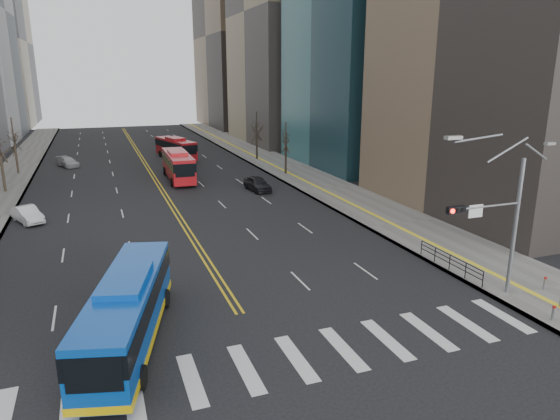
# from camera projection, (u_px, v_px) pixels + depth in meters

# --- Properties ---
(ground) EXTENTS (220.00, 220.00, 0.00)m
(ground) POSITION_uv_depth(u_px,v_px,m) (271.00, 363.00, 22.07)
(ground) COLOR black
(sidewalk_right) EXTENTS (7.00, 130.00, 0.15)m
(sidewalk_right) POSITION_uv_depth(u_px,v_px,m) (283.00, 167.00, 68.62)
(sidewalk_right) COLOR slate
(sidewalk_right) RESTS_ON ground
(sidewalk_left) EXTENTS (5.00, 130.00, 0.15)m
(sidewalk_left) POSITION_uv_depth(u_px,v_px,m) (6.00, 185.00, 57.22)
(sidewalk_left) COLOR slate
(sidewalk_left) RESTS_ON ground
(crosswalk) EXTENTS (26.70, 4.00, 0.01)m
(crosswalk) POSITION_uv_depth(u_px,v_px,m) (271.00, 363.00, 22.07)
(crosswalk) COLOR silver
(crosswalk) RESTS_ON ground
(centerline) EXTENTS (0.55, 100.00, 0.01)m
(centerline) POSITION_uv_depth(u_px,v_px,m) (145.00, 163.00, 71.82)
(centerline) COLOR gold
(centerline) RESTS_ON ground
(signal_mast) EXTENTS (5.37, 0.37, 9.39)m
(signal_mast) POSITION_uv_depth(u_px,v_px,m) (496.00, 217.00, 27.21)
(signal_mast) COLOR gray
(signal_mast) RESTS_ON ground
(pedestrian_railing) EXTENTS (0.06, 6.06, 1.02)m
(pedestrian_railing) POSITION_uv_depth(u_px,v_px,m) (450.00, 260.00, 32.08)
(pedestrian_railing) COLOR black
(pedestrian_railing) RESTS_ON sidewalk_right
(bollards) EXTENTS (2.87, 3.17, 0.78)m
(bollards) POSITION_uv_depth(u_px,v_px,m) (553.00, 298.00, 27.23)
(bollards) COLOR gray
(bollards) RESTS_ON sidewalk_right
(street_trees) EXTENTS (35.20, 47.20, 7.60)m
(street_trees) POSITION_uv_depth(u_px,v_px,m) (88.00, 152.00, 49.63)
(street_trees) COLOR black
(street_trees) RESTS_ON ground
(blue_bus) EXTENTS (5.43, 11.82, 3.38)m
(blue_bus) POSITION_uv_depth(u_px,v_px,m) (128.00, 309.00, 23.30)
(blue_bus) COLOR #0A42A4
(blue_bus) RESTS_ON ground
(red_bus_near) EXTENTS (2.99, 11.11, 3.51)m
(red_bus_near) POSITION_uv_depth(u_px,v_px,m) (178.00, 164.00, 59.91)
(red_bus_near) COLOR #A91217
(red_bus_near) RESTS_ON ground
(red_bus_far) EXTENTS (4.84, 10.48, 3.26)m
(red_bus_far) POSITION_uv_depth(u_px,v_px,m) (176.00, 147.00, 74.63)
(red_bus_far) COLOR #A91217
(red_bus_far) RESTS_ON ground
(car_white) EXTENTS (3.13, 4.50, 1.41)m
(car_white) POSITION_uv_depth(u_px,v_px,m) (27.00, 214.00, 42.92)
(car_white) COLOR silver
(car_white) RESTS_ON ground
(car_dark_mid) EXTENTS (2.26, 4.76, 1.57)m
(car_dark_mid) POSITION_uv_depth(u_px,v_px,m) (257.00, 184.00, 54.60)
(car_dark_mid) COLOR black
(car_dark_mid) RESTS_ON ground
(car_silver) EXTENTS (3.48, 4.84, 1.30)m
(car_silver) POSITION_uv_depth(u_px,v_px,m) (68.00, 162.00, 68.74)
(car_silver) COLOR #9C9BA0
(car_silver) RESTS_ON ground
(car_dark_far) EXTENTS (2.17, 4.20, 1.13)m
(car_dark_far) POSITION_uv_depth(u_px,v_px,m) (170.00, 139.00, 94.47)
(car_dark_far) COLOR black
(car_dark_far) RESTS_ON ground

